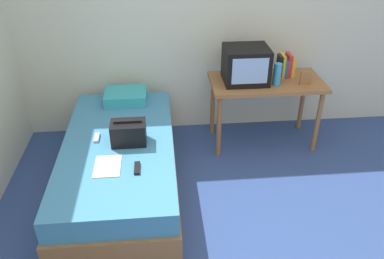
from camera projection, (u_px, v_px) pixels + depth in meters
ground_plane at (225, 251)px, 3.03m from camera, size 8.00×8.00×0.00m
wall_back at (200, 16)px, 4.05m from camera, size 5.20×0.10×2.60m
bed at (121, 165)px, 3.56m from camera, size 1.00×2.00×0.52m
desk at (266, 89)px, 4.05m from camera, size 1.16×0.60×0.74m
tv at (246, 65)px, 3.88m from camera, size 0.44×0.39×0.36m
water_bottle at (277, 74)px, 3.85m from camera, size 0.08×0.08×0.23m
book_row at (285, 66)px, 4.04m from camera, size 0.17×0.17×0.24m
picture_frame at (306, 78)px, 3.87m from camera, size 0.11×0.02×0.14m
pillow at (126, 96)px, 4.05m from camera, size 0.43×0.35×0.11m
handbag at (129, 133)px, 3.35m from camera, size 0.30×0.20×0.23m
magazine at (108, 166)px, 3.10m from camera, size 0.21×0.29×0.01m
remote_dark at (137, 168)px, 3.07m from camera, size 0.04×0.16×0.02m
remote_silver at (97, 138)px, 3.45m from camera, size 0.04×0.14×0.02m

